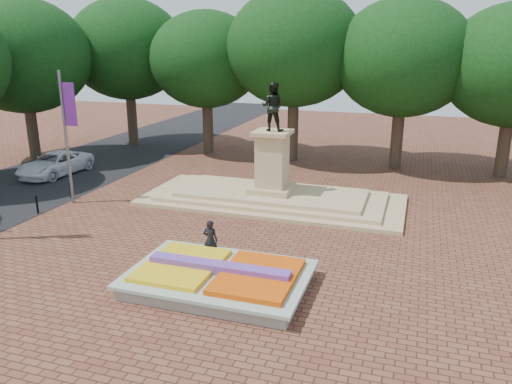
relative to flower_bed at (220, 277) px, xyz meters
The scene contains 7 objects.
ground 2.28m from the flower_bed, 117.19° to the left, with size 90.00×90.00×0.00m, color brown.
asphalt_street 17.49m from the flower_bed, 156.41° to the left, with size 9.00×90.00×0.02m, color black.
flower_bed is the anchor object (origin of this frame).
monument 10.07m from the flower_bed, 95.87° to the left, with size 14.00×6.00×6.40m.
tree_row_back 21.01m from the flower_bed, 86.26° to the left, with size 44.80×8.80×10.43m.
van 19.51m from the flower_bed, 145.47° to the left, with size 2.44×5.30×1.47m, color white.
pedestrian 2.45m from the flower_bed, 120.65° to the left, with size 0.61×0.40×1.67m, color black.
Camera 1 is at (7.27, -16.81, 8.39)m, focal length 35.00 mm.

